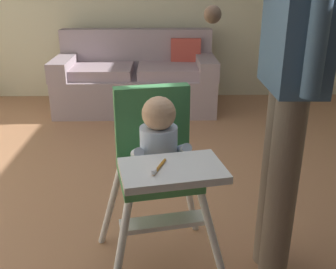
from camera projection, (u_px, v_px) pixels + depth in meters
The scene contains 4 objects.
ground at pixel (155, 223), 2.49m from camera, with size 6.32×7.12×0.10m, color #A67350.
couch at pixel (137, 79), 4.46m from camera, with size 1.76×0.86×0.86m.
high_chair at pixel (158, 154), 1.81m from camera, with size 0.71×0.81×0.93m.
adult_standing at pixel (289, 82), 1.67m from camera, with size 0.51×0.50×1.73m.
Camera 1 is at (0.04, -2.11, 1.40)m, focal length 41.84 mm.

